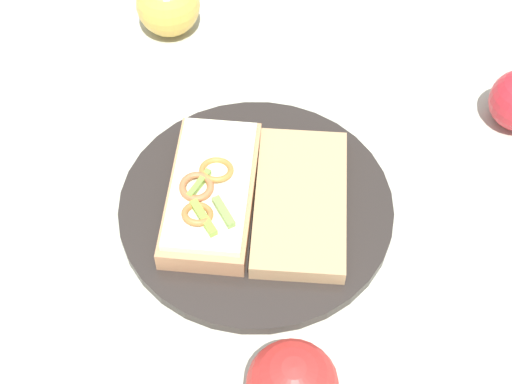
{
  "coord_description": "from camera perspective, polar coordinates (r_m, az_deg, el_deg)",
  "views": [
    {
      "loc": [
        0.04,
        -0.44,
        0.65
      ],
      "look_at": [
        0.0,
        0.0,
        0.03
      ],
      "focal_mm": 52.74,
      "sensor_mm": 36.0,
      "label": 1
    }
  ],
  "objects": [
    {
      "name": "sandwich",
      "position": [
        0.77,
        -3.41,
        0.08
      ],
      "size": [
        0.09,
        0.18,
        0.04
      ],
      "rotation": [
        0.0,
        0.0,
        1.57
      ],
      "color": "tan",
      "rests_on": "plate"
    },
    {
      "name": "apple_0",
      "position": [
        0.95,
        -6.69,
        13.94
      ],
      "size": [
        0.11,
        0.11,
        0.08
      ],
      "primitive_type": "sphere",
      "rotation": [
        0.0,
        0.0,
        2.43
      ],
      "color": "gold",
      "rests_on": "ground_plane"
    },
    {
      "name": "bread_slice_side",
      "position": [
        0.77,
        3.39,
        -0.74
      ],
      "size": [
        0.1,
        0.18,
        0.02
      ],
      "primitive_type": "cube",
      "rotation": [
        0.0,
        0.0,
        1.6
      ],
      "color": "tan",
      "rests_on": "plate"
    },
    {
      "name": "plate",
      "position": [
        0.78,
        0.0,
        -1.12
      ],
      "size": [
        0.28,
        0.28,
        0.01
      ],
      "primitive_type": "cylinder",
      "color": "#292421",
      "rests_on": "ground_plane"
    },
    {
      "name": "ground_plane",
      "position": [
        0.79,
        0.0,
        -1.38
      ],
      "size": [
        2.0,
        2.0,
        0.0
      ],
      "primitive_type": "plane",
      "color": "#B6B7A2",
      "rests_on": "ground"
    }
  ]
}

